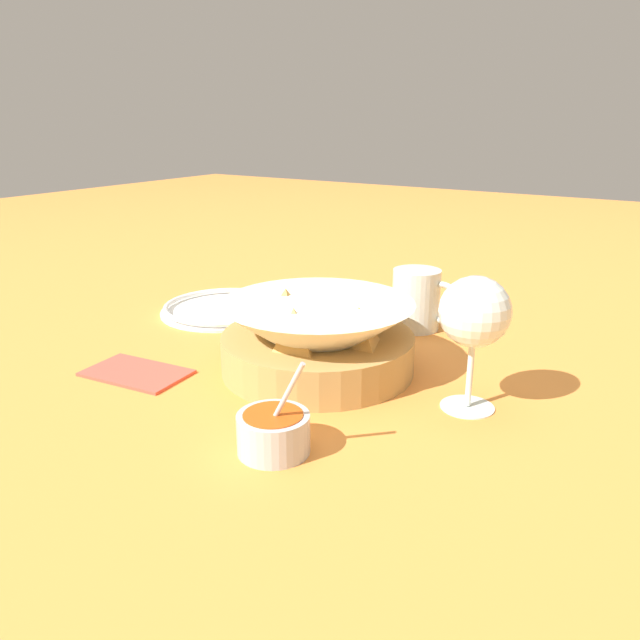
% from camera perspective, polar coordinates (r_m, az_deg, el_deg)
% --- Properties ---
extents(ground_plane, '(4.00, 4.00, 0.00)m').
position_cam_1_polar(ground_plane, '(0.84, 0.94, -3.89)').
color(ground_plane, orange).
extents(food_basket, '(0.25, 0.25, 0.10)m').
position_cam_1_polar(food_basket, '(0.80, -0.02, -1.87)').
color(food_basket, '#B2894C').
rests_on(food_basket, ground_plane).
extents(sauce_cup, '(0.07, 0.07, 0.10)m').
position_cam_1_polar(sauce_cup, '(0.62, -4.27, -10.09)').
color(sauce_cup, '#B7B7BC').
rests_on(sauce_cup, ground_plane).
extents(wine_glass, '(0.08, 0.08, 0.15)m').
position_cam_1_polar(wine_glass, '(0.69, 13.95, 0.38)').
color(wine_glass, silver).
rests_on(wine_glass, ground_plane).
extents(beer_mug, '(0.11, 0.07, 0.09)m').
position_cam_1_polar(beer_mug, '(0.97, 8.86, 1.66)').
color(beer_mug, silver).
rests_on(beer_mug, ground_plane).
extents(side_plate, '(0.21, 0.21, 0.01)m').
position_cam_1_polar(side_plate, '(1.06, -8.67, 1.11)').
color(side_plate, white).
rests_on(side_plate, ground_plane).
extents(napkin, '(0.14, 0.09, 0.01)m').
position_cam_1_polar(napkin, '(0.83, -16.44, -4.54)').
color(napkin, '#DB4C3D').
rests_on(napkin, ground_plane).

